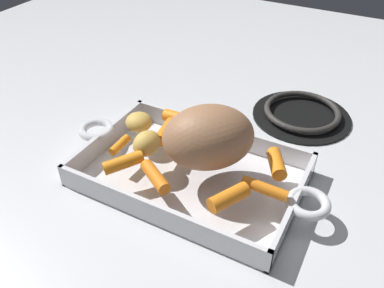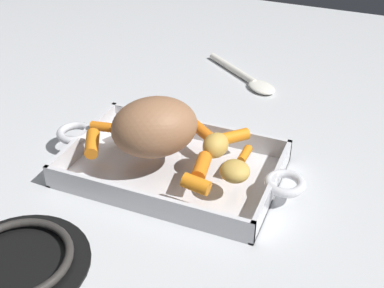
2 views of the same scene
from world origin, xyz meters
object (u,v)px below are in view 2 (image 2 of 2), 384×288
object	(u,v)px
baby_carrot_northeast	(245,155)
baby_carrot_southwest	(92,143)
serving_spoon	(248,78)
baby_carrot_center_right	(202,167)
roasting_dish	(173,167)
baby_carrot_short	(200,129)
baby_carrot_southeast	(232,137)
baby_carrot_long	(196,184)
baby_carrot_center_left	(109,128)
stove_burner_rear	(18,261)
pork_roast	(155,127)
potato_near_roast	(235,171)
baby_carrot_northwest	(139,118)
potato_whole	(216,145)

from	to	relation	value
baby_carrot_northeast	baby_carrot_southwest	bearing A→B (deg)	16.26
serving_spoon	baby_carrot_center_right	bearing A→B (deg)	-47.62
roasting_dish	baby_carrot_short	distance (m)	0.08
baby_carrot_northeast	baby_carrot_southeast	bearing A→B (deg)	-47.14
baby_carrot_long	baby_carrot_southwest	world-z (taller)	same
baby_carrot_center_left	baby_carrot_short	xyz separation A→B (m)	(-0.15, -0.05, 0.00)
roasting_dish	stove_burner_rear	bearing A→B (deg)	67.81
baby_carrot_southeast	serving_spoon	distance (m)	0.32
pork_roast	baby_carrot_center_left	world-z (taller)	pork_roast
baby_carrot_northeast	roasting_dish	bearing A→B (deg)	14.77
roasting_dish	baby_carrot_southwest	xyz separation A→B (m)	(0.13, 0.04, 0.04)
baby_carrot_center_right	baby_carrot_southwest	bearing A→B (deg)	2.47
baby_carrot_southeast	potato_near_roast	world-z (taller)	potato_near_roast
pork_roast	baby_carrot_center_right	world-z (taller)	pork_roast
baby_carrot_short	stove_burner_rear	distance (m)	0.36
serving_spoon	baby_carrot_southwest	bearing A→B (deg)	-73.34
stove_burner_rear	baby_carrot_southwest	bearing A→B (deg)	-85.59
baby_carrot_northwest	potato_near_roast	bearing A→B (deg)	156.84
baby_carrot_northeast	pork_roast	bearing A→B (deg)	14.88
baby_carrot_southwest	potato_whole	size ratio (longest dim) A/B	1.15
potato_near_roast	serving_spoon	world-z (taller)	potato_near_roast
baby_carrot_center_left	serving_spoon	xyz separation A→B (m)	(-0.15, -0.36, -0.04)
baby_carrot_short	potato_whole	xyz separation A→B (m)	(-0.05, 0.05, 0.01)
baby_carrot_southeast	serving_spoon	world-z (taller)	baby_carrot_southeast
pork_roast	baby_carrot_center_right	xyz separation A→B (m)	(-0.09, 0.02, -0.04)
baby_carrot_northwest	baby_carrot_southeast	distance (m)	0.17
baby_carrot_long	baby_carrot_short	distance (m)	0.16
baby_carrot_northwest	baby_carrot_short	bearing A→B (deg)	-174.79
roasting_dish	potato_near_roast	distance (m)	0.13
baby_carrot_northeast	potato_whole	xyz separation A→B (m)	(0.05, 0.01, 0.01)
baby_carrot_northwest	baby_carrot_northeast	size ratio (longest dim) A/B	1.44
pork_roast	serving_spoon	world-z (taller)	pork_roast
pork_roast	baby_carrot_short	distance (m)	0.10
baby_carrot_center_left	potato_near_roast	size ratio (longest dim) A/B	1.44
pork_roast	baby_carrot_long	size ratio (longest dim) A/B	3.38
baby_carrot_northwest	serving_spoon	xyz separation A→B (m)	(-0.11, -0.31, -0.05)
baby_carrot_southwest	pork_roast	bearing A→B (deg)	-161.82
baby_carrot_center_right	baby_carrot_short	bearing A→B (deg)	-67.04
baby_carrot_center_left	potato_near_roast	xyz separation A→B (m)	(-0.25, 0.05, 0.01)
baby_carrot_long	potato_whole	distance (m)	0.10
baby_carrot_southwest	baby_carrot_short	bearing A→B (deg)	-143.09
baby_carrot_southwest	potato_near_roast	xyz separation A→B (m)	(-0.24, -0.01, 0.00)
baby_carrot_center_left	potato_near_roast	world-z (taller)	potato_near_roast
roasting_dish	baby_carrot_southeast	distance (m)	0.11
serving_spoon	baby_carrot_northwest	bearing A→B (deg)	-73.38
baby_carrot_long	potato_near_roast	bearing A→B (deg)	-133.56
baby_carrot_short	serving_spoon	size ratio (longest dim) A/B	0.33
baby_carrot_northeast	baby_carrot_southeast	xyz separation A→B (m)	(0.03, -0.04, 0.00)
baby_carrot_center_right	pork_roast	bearing A→B (deg)	-15.19
pork_roast	baby_carrot_center_left	size ratio (longest dim) A/B	2.08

